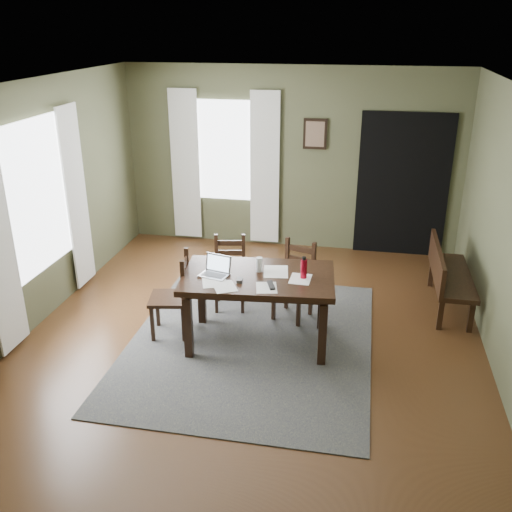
% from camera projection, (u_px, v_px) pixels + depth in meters
% --- Properties ---
extents(ground, '(5.00, 6.00, 0.01)m').
position_uv_depth(ground, '(251.00, 342.00, 6.26)').
color(ground, '#492C16').
extents(room_shell, '(5.02, 6.02, 2.71)m').
position_uv_depth(room_shell, '(250.00, 182.00, 5.57)').
color(room_shell, '#4C5034').
rests_on(room_shell, ground).
extents(rug, '(2.60, 3.20, 0.01)m').
position_uv_depth(rug, '(251.00, 341.00, 6.26)').
color(rug, '#3F3F3F').
rests_on(rug, ground).
extents(dining_table, '(1.66, 1.09, 0.79)m').
position_uv_depth(dining_table, '(258.00, 284.00, 5.99)').
color(dining_table, black).
rests_on(dining_table, rug).
extents(chair_end, '(0.49, 0.49, 0.96)m').
position_uv_depth(chair_end, '(174.00, 296.00, 6.25)').
color(chair_end, black).
rests_on(chair_end, rug).
extents(chair_back_left, '(0.45, 0.45, 0.88)m').
position_uv_depth(chair_back_left, '(230.00, 273.00, 6.89)').
color(chair_back_left, black).
rests_on(chair_back_left, rug).
extents(chair_back_right, '(0.51, 0.51, 0.91)m').
position_uv_depth(chair_back_right, '(295.00, 281.00, 6.64)').
color(chair_back_right, black).
rests_on(chair_back_right, rug).
extents(bench, '(0.44, 1.37, 0.77)m').
position_uv_depth(bench, '(446.00, 272.00, 6.86)').
color(bench, black).
rests_on(bench, ground).
extents(laptop, '(0.34, 0.29, 0.20)m').
position_uv_depth(laptop, '(216.00, 270.00, 5.96)').
color(laptop, '#B7B7BC').
rests_on(laptop, dining_table).
extents(computer_mouse, '(0.07, 0.10, 0.03)m').
position_uv_depth(computer_mouse, '(240.00, 280.00, 5.80)').
color(computer_mouse, '#3F3F42').
rests_on(computer_mouse, dining_table).
extents(tv_remote, '(0.12, 0.20, 0.02)m').
position_uv_depth(tv_remote, '(271.00, 285.00, 5.71)').
color(tv_remote, black).
rests_on(tv_remote, dining_table).
extents(drinking_glass, '(0.08, 0.08, 0.15)m').
position_uv_depth(drinking_glass, '(259.00, 264.00, 6.02)').
color(drinking_glass, silver).
rests_on(drinking_glass, dining_table).
extents(water_bottle, '(0.07, 0.07, 0.24)m').
position_uv_depth(water_bottle, '(304.00, 268.00, 5.85)').
color(water_bottle, '#A10C1F').
rests_on(water_bottle, dining_table).
extents(paper_a, '(0.33, 0.38, 0.00)m').
position_uv_depth(paper_a, '(214.00, 281.00, 5.81)').
color(paper_a, white).
rests_on(paper_a, dining_table).
extents(paper_b, '(0.26, 0.30, 0.00)m').
position_uv_depth(paper_b, '(266.00, 288.00, 5.67)').
color(paper_b, white).
rests_on(paper_b, dining_table).
extents(paper_c, '(0.30, 0.36, 0.00)m').
position_uv_depth(paper_c, '(276.00, 272.00, 6.04)').
color(paper_c, white).
rests_on(paper_c, dining_table).
extents(paper_d, '(0.22, 0.28, 0.00)m').
position_uv_depth(paper_d, '(300.00, 279.00, 5.87)').
color(paper_d, white).
rests_on(paper_d, dining_table).
extents(paper_e, '(0.32, 0.34, 0.00)m').
position_uv_depth(paper_e, '(225.00, 287.00, 5.70)').
color(paper_e, white).
rests_on(paper_e, dining_table).
extents(window_left, '(0.01, 1.30, 1.70)m').
position_uv_depth(window_left, '(36.00, 197.00, 6.32)').
color(window_left, white).
rests_on(window_left, ground).
extents(window_back, '(1.00, 0.01, 1.50)m').
position_uv_depth(window_back, '(225.00, 151.00, 8.57)').
color(window_back, white).
rests_on(window_back, ground).
extents(curtain_left_far, '(0.03, 0.48, 2.30)m').
position_uv_depth(curtain_left_far, '(76.00, 198.00, 7.16)').
color(curtain_left_far, silver).
rests_on(curtain_left_far, ground).
extents(curtain_back_left, '(0.44, 0.03, 2.30)m').
position_uv_depth(curtain_back_left, '(185.00, 166.00, 8.75)').
color(curtain_back_left, silver).
rests_on(curtain_back_left, ground).
extents(curtain_back_right, '(0.44, 0.03, 2.30)m').
position_uv_depth(curtain_back_right, '(265.00, 169.00, 8.53)').
color(curtain_back_right, silver).
rests_on(curtain_back_right, ground).
extents(framed_picture, '(0.34, 0.03, 0.44)m').
position_uv_depth(framed_picture, '(315.00, 134.00, 8.22)').
color(framed_picture, black).
rests_on(framed_picture, ground).
extents(doorway_back, '(1.30, 0.03, 2.10)m').
position_uv_depth(doorway_back, '(403.00, 186.00, 8.26)').
color(doorway_back, black).
rests_on(doorway_back, ground).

